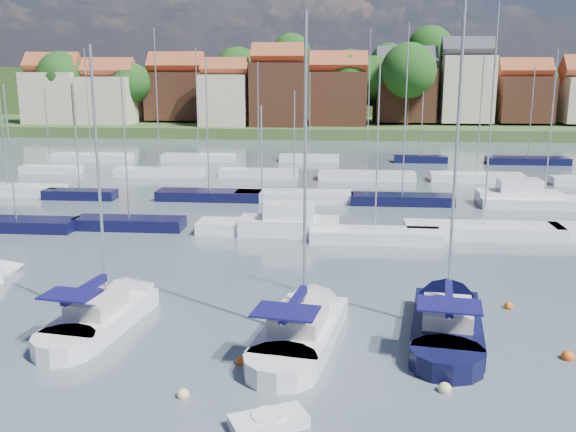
# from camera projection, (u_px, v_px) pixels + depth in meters

# --- Properties ---
(ground) EXTENTS (260.00, 260.00, 0.00)m
(ground) POSITION_uv_depth(u_px,v_px,m) (360.00, 186.00, 64.33)
(ground) COLOR #4C5A67
(ground) RESTS_ON ground
(sailboat_left) EXTENTS (3.99, 10.13, 13.49)m
(sailboat_left) POSITION_uv_depth(u_px,v_px,m) (114.00, 310.00, 30.06)
(sailboat_left) COLOR white
(sailboat_left) RESTS_ON ground
(sailboat_centre) EXTENTS (4.60, 11.23, 14.86)m
(sailboat_centre) POSITION_uv_depth(u_px,v_px,m) (308.00, 322.00, 28.70)
(sailboat_centre) COLOR white
(sailboat_centre) RESTS_ON ground
(sailboat_navy) EXTENTS (4.44, 11.36, 15.34)m
(sailboat_navy) POSITION_uv_depth(u_px,v_px,m) (446.00, 316.00, 29.42)
(sailboat_navy) COLOR black
(sailboat_navy) RESTS_ON ground
(tender) EXTENTS (2.75, 2.16, 0.54)m
(tender) POSITION_uv_depth(u_px,v_px,m) (268.00, 421.00, 20.86)
(tender) COLOR white
(tender) RESTS_ON ground
(buoy_b) EXTENTS (0.46, 0.46, 0.46)m
(buoy_b) POSITION_uv_depth(u_px,v_px,m) (183.00, 397.00, 22.83)
(buoy_b) COLOR beige
(buoy_b) RESTS_ON ground
(buoy_c) EXTENTS (0.43, 0.43, 0.43)m
(buoy_c) POSITION_uv_depth(u_px,v_px,m) (241.00, 363.00, 25.44)
(buoy_c) COLOR #D85914
(buoy_c) RESTS_ON ground
(buoy_d) EXTENTS (0.49, 0.49, 0.49)m
(buoy_d) POSITION_uv_depth(u_px,v_px,m) (445.00, 392.00, 23.23)
(buoy_d) COLOR beige
(buoy_d) RESTS_ON ground
(buoy_e) EXTENTS (0.45, 0.45, 0.45)m
(buoy_e) POSITION_uv_depth(u_px,v_px,m) (509.00, 308.00, 31.33)
(buoy_e) COLOR #D85914
(buoy_e) RESTS_ON ground
(buoy_g) EXTENTS (0.53, 0.53, 0.53)m
(buoy_g) POSITION_uv_depth(u_px,v_px,m) (568.00, 359.00, 25.83)
(buoy_g) COLOR #D85914
(buoy_g) RESTS_ON ground
(buoy_h) EXTENTS (0.42, 0.42, 0.42)m
(buoy_h) POSITION_uv_depth(u_px,v_px,m) (319.00, 301.00, 32.38)
(buoy_h) COLOR #D85914
(buoy_h) RESTS_ON ground
(marina_field) EXTENTS (79.62, 41.41, 15.93)m
(marina_field) POSITION_uv_depth(u_px,v_px,m) (381.00, 191.00, 59.35)
(marina_field) COLOR white
(marina_field) RESTS_ON ground
(far_shore_town) EXTENTS (212.46, 90.00, 22.27)m
(far_shore_town) POSITION_uv_depth(u_px,v_px,m) (363.00, 99.00, 153.07)
(far_shore_town) COLOR #41572B
(far_shore_town) RESTS_ON ground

